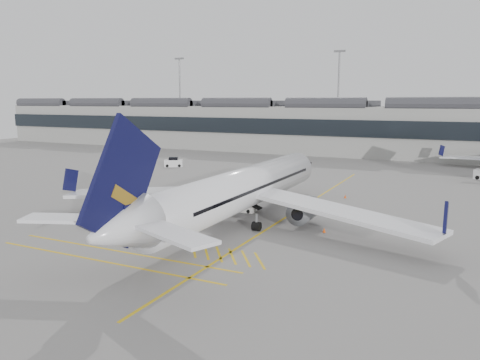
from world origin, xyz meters
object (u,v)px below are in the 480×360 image
at_px(ramp_agent_a, 234,204).
at_px(belt_loader, 239,206).
at_px(airliner_main, 240,190).
at_px(pushback_tug, 141,209).
at_px(ramp_agent_b, 215,212).
at_px(baggage_cart_a, 240,204).

bearing_deg(ramp_agent_a, belt_loader, 23.17).
bearing_deg(airliner_main, pushback_tug, -171.88).
distance_m(airliner_main, pushback_tug, 11.76).
height_order(ramp_agent_b, pushback_tug, ramp_agent_b).
relative_size(belt_loader, pushback_tug, 1.70).
bearing_deg(pushback_tug, baggage_cart_a, 16.75).
bearing_deg(baggage_cart_a, ramp_agent_b, -115.93).
bearing_deg(airliner_main, ramp_agent_b, 178.73).
bearing_deg(ramp_agent_a, baggage_cart_a, 1.97).
distance_m(ramp_agent_a, pushback_tug, 10.24).
relative_size(airliner_main, pushback_tug, 16.81).
distance_m(ramp_agent_b, pushback_tug, 8.50).
bearing_deg(baggage_cart_a, pushback_tug, -162.57).
relative_size(baggage_cart_a, ramp_agent_b, 1.17).
bearing_deg(ramp_agent_b, pushback_tug, 1.26).
bearing_deg(ramp_agent_b, baggage_cart_a, -109.41).
distance_m(belt_loader, baggage_cart_a, 0.43).
bearing_deg(airliner_main, baggage_cart_a, 116.47).
relative_size(airliner_main, baggage_cart_a, 23.58).
xyz_separation_m(ramp_agent_a, pushback_tug, (-8.52, -5.67, -0.27)).
xyz_separation_m(belt_loader, ramp_agent_b, (-0.56, -4.62, 0.26)).
height_order(airliner_main, ramp_agent_b, airliner_main).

